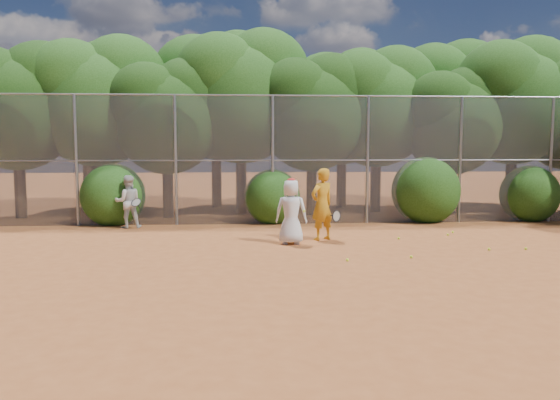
{
  "coord_description": "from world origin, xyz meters",
  "views": [
    {
      "loc": [
        -1.89,
        -11.02,
        2.44
      ],
      "look_at": [
        -1.0,
        2.5,
        1.1
      ],
      "focal_mm": 35.0,
      "sensor_mm": 36.0,
      "label": 1
    }
  ],
  "objects": [
    {
      "name": "tree_12",
      "position": [
        6.56,
        11.24,
        4.51
      ],
      "size": [
        5.02,
        4.37,
        6.88
      ],
      "color": "black",
      "rests_on": "ground"
    },
    {
      "name": "tree_6",
      "position": [
        5.55,
        8.03,
        3.47
      ],
      "size": [
        3.86,
        3.36,
        5.29
      ],
      "color": "black",
      "rests_on": "ground"
    },
    {
      "name": "tree_0",
      "position": [
        -9.44,
        8.04,
        3.93
      ],
      "size": [
        4.38,
        3.81,
        6.0
      ],
      "color": "black",
      "rests_on": "ground"
    },
    {
      "name": "ground",
      "position": [
        0.0,
        0.0,
        0.0
      ],
      "size": [
        80.0,
        80.0,
        0.0
      ],
      "primitive_type": "plane",
      "color": "brown",
      "rests_on": "ground"
    },
    {
      "name": "player_white",
      "position": [
        -5.36,
        5.4,
        0.79
      ],
      "size": [
        0.92,
        0.83,
        1.58
      ],
      "rotation": [
        0.0,
        0.0,
        3.39
      ],
      "color": "silver",
      "rests_on": "ground"
    },
    {
      "name": "bush_3",
      "position": [
        7.5,
        6.3,
        0.95
      ],
      "size": [
        1.9,
        1.9,
        1.9
      ],
      "primitive_type": "sphere",
      "color": "#1B4411",
      "rests_on": "ground"
    },
    {
      "name": "tree_10",
      "position": [
        -2.93,
        11.05,
        4.63
      ],
      "size": [
        5.15,
        4.48,
        7.06
      ],
      "color": "black",
      "rests_on": "ground"
    },
    {
      "name": "tree_9",
      "position": [
        -7.94,
        10.84,
        4.34
      ],
      "size": [
        4.83,
        4.2,
        6.62
      ],
      "color": "black",
      "rests_on": "ground"
    },
    {
      "name": "bush_0",
      "position": [
        -6.0,
        6.3,
        1.0
      ],
      "size": [
        2.0,
        2.0,
        2.0
      ],
      "primitive_type": "sphere",
      "color": "#1B4411",
      "rests_on": "ground"
    },
    {
      "name": "bush_2",
      "position": [
        4.0,
        6.3,
        1.1
      ],
      "size": [
        2.2,
        2.2,
        2.2
      ],
      "primitive_type": "sphere",
      "color": "#1B4411",
      "rests_on": "ground"
    },
    {
      "name": "tree_3",
      "position": [
        -1.94,
        8.84,
        4.4
      ],
      "size": [
        4.89,
        4.26,
        6.7
      ],
      "color": "black",
      "rests_on": "ground"
    },
    {
      "name": "fence_back",
      "position": [
        -0.12,
        6.0,
        2.05
      ],
      "size": [
        20.05,
        0.09,
        4.03
      ],
      "color": "gray",
      "rests_on": "ground"
    },
    {
      "name": "tree_5",
      "position": [
        3.06,
        9.04,
        4.05
      ],
      "size": [
        4.51,
        3.92,
        6.17
      ],
      "color": "black",
      "rests_on": "ground"
    },
    {
      "name": "ball_2",
      "position": [
        1.74,
        0.48,
        0.03
      ],
      "size": [
        0.07,
        0.07,
        0.07
      ],
      "primitive_type": "sphere",
      "color": "#D2E92A",
      "rests_on": "ground"
    },
    {
      "name": "tree_1",
      "position": [
        -6.94,
        8.54,
        4.16
      ],
      "size": [
        4.64,
        4.03,
        6.35
      ],
      "color": "black",
      "rests_on": "ground"
    },
    {
      "name": "tree_11",
      "position": [
        2.06,
        10.64,
        4.16
      ],
      "size": [
        4.64,
        4.03,
        6.35
      ],
      "color": "black",
      "rests_on": "ground"
    },
    {
      "name": "ball_5",
      "position": [
        3.97,
        3.81,
        0.03
      ],
      "size": [
        0.07,
        0.07,
        0.07
      ],
      "primitive_type": "sphere",
      "color": "#D2E92A",
      "rests_on": "ground"
    },
    {
      "name": "tree_4",
      "position": [
        0.55,
        8.24,
        3.76
      ],
      "size": [
        4.19,
        3.64,
        5.73
      ],
      "color": "black",
      "rests_on": "ground"
    },
    {
      "name": "tree_2",
      "position": [
        -4.45,
        7.83,
        3.58
      ],
      "size": [
        3.99,
        3.47,
        5.47
      ],
      "color": "black",
      "rests_on": "ground"
    },
    {
      "name": "player_yellow",
      "position": [
        0.13,
        2.96,
        0.94
      ],
      "size": [
        0.89,
        0.75,
        1.87
      ],
      "rotation": [
        0.0,
        0.0,
        3.71
      ],
      "color": "#C58217",
      "rests_on": "ground"
    },
    {
      "name": "bush_1",
      "position": [
        -1.0,
        6.3,
        0.9
      ],
      "size": [
        1.8,
        1.8,
        1.8
      ],
      "primitive_type": "sphere",
      "color": "#1B4411",
      "rests_on": "ground"
    },
    {
      "name": "ball_0",
      "position": [
        3.84,
        1.23,
        0.03
      ],
      "size": [
        0.07,
        0.07,
        0.07
      ],
      "primitive_type": "sphere",
      "color": "#D2E92A",
      "rests_on": "ground"
    },
    {
      "name": "ball_6",
      "position": [
        2.15,
        2.88,
        0.03
      ],
      "size": [
        0.07,
        0.07,
        0.07
      ],
      "primitive_type": "sphere",
      "color": "#D2E92A",
      "rests_on": "ground"
    },
    {
      "name": "ball_3",
      "position": [
        4.73,
        1.24,
        0.03
      ],
      "size": [
        0.07,
        0.07,
        0.07
      ],
      "primitive_type": "sphere",
      "color": "#D2E92A",
      "rests_on": "ground"
    },
    {
      "name": "tree_7",
      "position": [
        8.06,
        8.64,
        4.28
      ],
      "size": [
        4.77,
        4.14,
        6.53
      ],
      "color": "black",
      "rests_on": "ground"
    },
    {
      "name": "ball_4",
      "position": [
        0.29,
        0.25,
        0.03
      ],
      "size": [
        0.07,
        0.07,
        0.07
      ],
      "primitive_type": "sphere",
      "color": "#D2E92A",
      "rests_on": "ground"
    },
    {
      "name": "ball_1",
      "position": [
        3.65,
        3.36,
        0.03
      ],
      "size": [
        0.07,
        0.07,
        0.07
      ],
      "primitive_type": "sphere",
      "color": "#D2E92A",
      "rests_on": "ground"
    },
    {
      "name": "player_teen",
      "position": [
        -0.73,
        2.42,
        0.82
      ],
      "size": [
        0.86,
        0.63,
        1.66
      ],
      "rotation": [
        0.0,
        0.0,
        2.99
      ],
      "color": "silver",
      "rests_on": "ground"
    }
  ]
}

